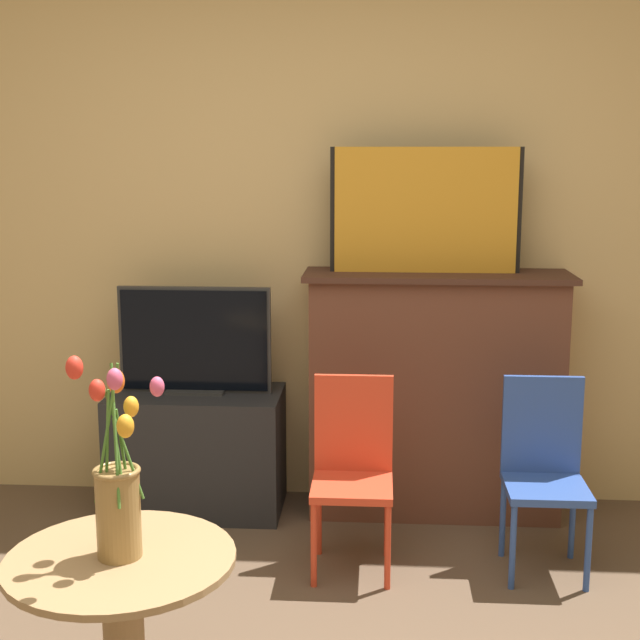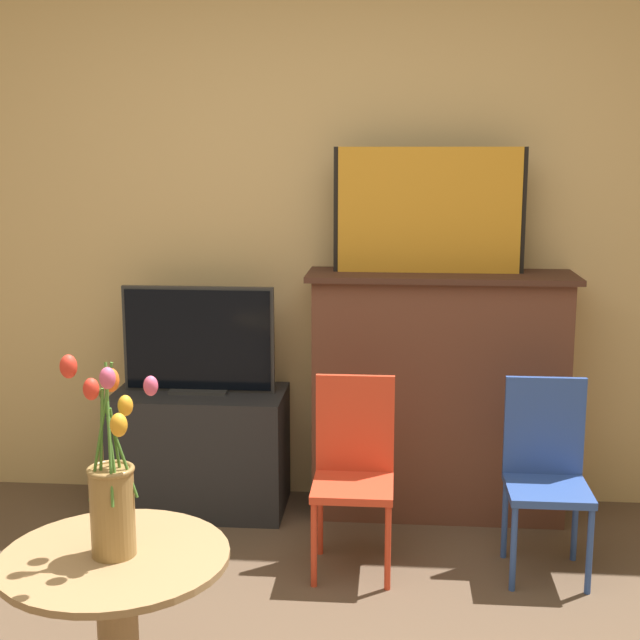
{
  "view_description": "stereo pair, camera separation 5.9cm",
  "coord_description": "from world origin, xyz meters",
  "px_view_note": "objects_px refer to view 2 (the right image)",
  "views": [
    {
      "loc": [
        0.29,
        -1.98,
        1.63
      ],
      "look_at": [
        0.08,
        1.14,
        1.04
      ],
      "focal_mm": 50.0,
      "sensor_mm": 36.0,
      "label": 1
    },
    {
      "loc": [
        0.35,
        -1.97,
        1.63
      ],
      "look_at": [
        0.08,
        1.14,
        1.04
      ],
      "focal_mm": 50.0,
      "sensor_mm": 36.0,
      "label": 2
    }
  ],
  "objects_px": {
    "painting": "(429,210)",
    "chair_blue": "(546,466)",
    "tv_monitor": "(198,341)",
    "chair_red": "(354,463)",
    "vase_tulips": "(112,488)"
  },
  "relations": [
    {
      "from": "tv_monitor",
      "to": "vase_tulips",
      "type": "distance_m",
      "value": 1.71
    },
    {
      "from": "painting",
      "to": "vase_tulips",
      "type": "xyz_separation_m",
      "value": [
        -0.87,
        -1.76,
        -0.61
      ]
    },
    {
      "from": "painting",
      "to": "tv_monitor",
      "type": "relative_size",
      "value": 1.21
    },
    {
      "from": "chair_red",
      "to": "vase_tulips",
      "type": "bearing_deg",
      "value": -115.97
    },
    {
      "from": "tv_monitor",
      "to": "chair_blue",
      "type": "bearing_deg",
      "value": -18.1
    },
    {
      "from": "chair_blue",
      "to": "painting",
      "type": "bearing_deg",
      "value": 130.09
    },
    {
      "from": "painting",
      "to": "vase_tulips",
      "type": "height_order",
      "value": "painting"
    },
    {
      "from": "tv_monitor",
      "to": "chair_red",
      "type": "distance_m",
      "value": 0.96
    },
    {
      "from": "painting",
      "to": "chair_red",
      "type": "height_order",
      "value": "painting"
    },
    {
      "from": "painting",
      "to": "vase_tulips",
      "type": "distance_m",
      "value": 2.06
    },
    {
      "from": "painting",
      "to": "chair_blue",
      "type": "distance_m",
      "value": 1.19
    },
    {
      "from": "painting",
      "to": "tv_monitor",
      "type": "distance_m",
      "value": 1.18
    },
    {
      "from": "painting",
      "to": "chair_blue",
      "type": "height_order",
      "value": "painting"
    },
    {
      "from": "chair_red",
      "to": "chair_blue",
      "type": "relative_size",
      "value": 1.0
    },
    {
      "from": "tv_monitor",
      "to": "vase_tulips",
      "type": "bearing_deg",
      "value": -84.98
    }
  ]
}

